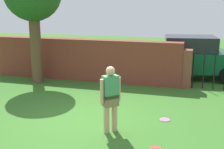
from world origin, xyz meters
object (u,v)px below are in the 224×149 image
Objects in this scene: person at (110,96)px; frisbee_pink at (165,120)px; car at (189,57)px; frisbee_red at (156,149)px.

frisbee_pink is (1.19, 1.10, -0.89)m from person.
frisbee_red is (-0.41, -6.71, -0.85)m from car.
car reaches higher than frisbee_red.
frisbee_red is 1.00× the size of frisbee_pink.
person reaches higher than frisbee_pink.
frisbee_pink is (-0.00, 1.72, 0.00)m from frisbee_red.
person is 1.84m from frisbee_pink.
car is at bearing 30.44° from person.
person is at bearing -137.30° from frisbee_pink.
frisbee_red is at bearing -89.85° from frisbee_pink.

